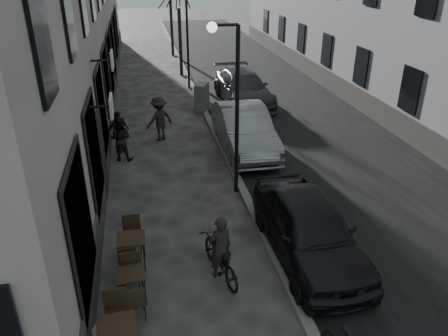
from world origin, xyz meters
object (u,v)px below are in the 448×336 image
object	(u,v)px
streetlamp_near	(231,93)
bicycle	(220,258)
pedestrian_mid	(159,119)
car_near	(309,228)
bistro_set_b	(132,284)
sign_board	(88,317)
streetlamp_far	(184,29)
bistro_set_c	(132,249)
car_mid	(244,129)
car_far	(243,88)
pedestrian_far	(118,131)
pedestrian_near	(121,138)
utility_cabinet	(202,98)

from	to	relation	value
streetlamp_near	bicycle	size ratio (longest dim) A/B	2.84
pedestrian_mid	car_near	xyz separation A→B (m)	(3.04, -8.19, -0.10)
bistro_set_b	sign_board	size ratio (longest dim) A/B	1.38
streetlamp_far	bicycle	size ratio (longest dim) A/B	2.84
bicycle	bistro_set_c	bearing A→B (deg)	-33.49
bicycle	streetlamp_near	bearing A→B (deg)	-118.55
car_near	car_mid	xyz separation A→B (m)	(0.00, 6.66, 0.04)
pedestrian_mid	car_far	size ratio (longest dim) A/B	0.33
bistro_set_b	bistro_set_c	distance (m)	1.18
streetlamp_far	car_near	size ratio (longest dim) A/B	1.12
pedestrian_far	car_far	size ratio (longest dim) A/B	0.29
bistro_set_c	pedestrian_far	distance (m)	6.99
bicycle	car_near	bearing A→B (deg)	175.01
streetlamp_near	bistro_set_b	world-z (taller)	streetlamp_near
bistro_set_b	sign_board	xyz separation A→B (m)	(-0.82, -0.79, -0.01)
pedestrian_near	pedestrian_mid	distance (m)	2.18
car_near	car_far	bearing A→B (deg)	83.00
bicycle	car_mid	bearing A→B (deg)	-120.79
car_far	pedestrian_near	bearing A→B (deg)	-138.09
car_near	bistro_set_c	bearing A→B (deg)	173.50
utility_cabinet	streetlamp_near	bearing A→B (deg)	-68.67
streetlamp_far	streetlamp_near	bearing A→B (deg)	-90.00
streetlamp_far	sign_board	size ratio (longest dim) A/B	4.75
streetlamp_far	bicycle	distance (m)	16.06
bistro_set_b	car_near	size ratio (longest dim) A/B	0.33
bicycle	pedestrian_near	xyz separation A→B (m)	(-2.28, 6.90, 0.34)
bistro_set_b	utility_cabinet	bearing A→B (deg)	68.65
bistro_set_c	car_near	xyz separation A→B (m)	(4.17, -0.41, 0.29)
streetlamp_near	sign_board	xyz separation A→B (m)	(-3.84, -5.04, -2.73)
pedestrian_mid	pedestrian_far	xyz separation A→B (m)	(-1.56, -0.82, -0.10)
streetlamp_near	pedestrian_mid	world-z (taller)	streetlamp_near
streetlamp_near	bicycle	xyz separation A→B (m)	(-1.04, -3.80, -2.69)
streetlamp_near	pedestrian_far	xyz separation A→B (m)	(-3.43, 3.90, -2.38)
utility_cabinet	pedestrian_near	size ratio (longest dim) A/B	0.83
streetlamp_far	bistro_set_b	size ratio (longest dim) A/B	3.43
sign_board	pedestrian_mid	size ratio (longest dim) A/B	0.61
bistro_set_c	sign_board	world-z (taller)	sign_board
utility_cabinet	car_near	world-z (taller)	car_near
pedestrian_mid	bistro_set_b	bearing A→B (deg)	53.87
car_far	streetlamp_near	bearing A→B (deg)	-108.23
car_far	utility_cabinet	bearing A→B (deg)	-159.28
sign_board	bicycle	distance (m)	3.06
sign_board	pedestrian_near	world-z (taller)	pedestrian_near
bistro_set_b	car_far	distance (m)	14.15
pedestrian_near	car_near	xyz separation A→B (m)	(4.50, -6.58, -0.04)
sign_board	streetlamp_near	bearing A→B (deg)	44.51
bicycle	pedestrian_mid	xyz separation A→B (m)	(-0.82, 8.51, 0.41)
bistro_set_b	pedestrian_far	bearing A→B (deg)	86.75
streetlamp_near	sign_board	world-z (taller)	streetlamp_near
bicycle	car_mid	world-z (taller)	car_mid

